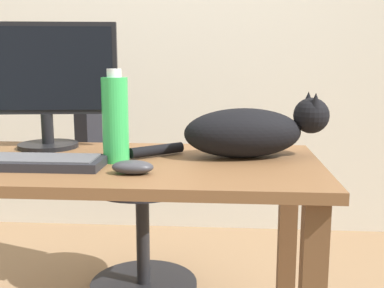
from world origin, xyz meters
name	(u,v)px	position (x,y,z in m)	size (l,w,h in m)	color
back_wall	(157,15)	(0.00, 1.50, 1.30)	(6.00, 0.04, 2.60)	beige
desk	(87,200)	(0.00, 0.00, 0.62)	(1.39, 0.60, 0.74)	brown
office_chair	(132,203)	(0.00, 0.65, 0.41)	(0.49, 0.48, 0.94)	black
monitor	(45,80)	(-0.18, 0.19, 0.97)	(0.48, 0.20, 0.41)	black
keyboard	(25,162)	(-0.14, -0.09, 0.76)	(0.44, 0.15, 0.03)	#232328
cat	(250,131)	(0.49, 0.09, 0.82)	(0.61, 0.25, 0.20)	black
computer_mouse	(133,167)	(0.18, -0.16, 0.76)	(0.11, 0.06, 0.04)	#333338
spray_bottle	(115,119)	(0.10, -0.01, 0.87)	(0.08, 0.08, 0.27)	green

